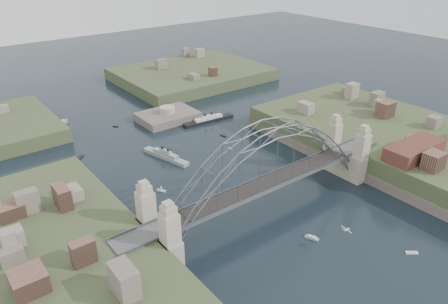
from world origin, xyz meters
TOP-DOWN VIEW (x-y plane):
  - ground at (0.00, 0.00)m, footprint 500.00×500.00m
  - bridge at (0.00, 0.00)m, footprint 84.00×13.80m
  - shore_east at (57.32, 0.00)m, footprint 50.50×90.00m
  - headland_ne at (50.00, 110.00)m, footprint 70.00×55.00m
  - fort_island at (12.00, 70.00)m, footprint 22.00×16.00m
  - wharf_shed at (44.00, -14.00)m, footprint 20.00×8.00m
  - finger_pier at (39.00, -28.00)m, footprint 4.00×22.00m
  - naval_cruiser_near at (-5.59, 41.76)m, footprint 6.86×18.64m
  - naval_cruiser_far at (-26.65, 86.94)m, footprint 13.18×12.71m
  - ocean_liner at (23.51, 58.49)m, footprint 21.58×4.58m
  - aeroplane at (3.19, -22.48)m, footprint 1.80×3.29m
  - small_boat_a at (-17.00, 24.91)m, footprint 2.17×2.77m
  - small_boat_b at (15.05, 34.32)m, footprint 1.00×1.79m
  - small_boat_c at (0.63, -15.41)m, footprint 2.33×3.47m
  - small_boat_d at (19.90, 44.27)m, footprint 1.36×2.52m
  - small_boat_e at (-27.59, 59.05)m, footprint 3.30×3.29m
  - small_boat_f at (-1.90, 45.85)m, footprint 1.86×0.78m
  - small_boat_g at (14.55, -32.81)m, footprint 2.67×2.40m
  - small_boat_h at (-7.45, 76.06)m, footprint 1.73×2.11m
  - small_boat_i at (34.10, 16.16)m, footprint 1.82×2.89m

SIDE VIEW (x-z plane):
  - fort_island at x=12.00m, z-range -5.04..4.36m
  - ground at x=0.00m, z-range 0.00..0.00m
  - small_boat_b at x=15.05m, z-range -0.08..0.38m
  - small_boat_d at x=19.90m, z-range -0.08..0.38m
  - small_boat_e at x=-27.59m, z-range -0.08..0.38m
  - small_boat_f at x=-1.90m, z-range -0.08..0.38m
  - small_boat_g at x=14.55m, z-range -0.08..0.38m
  - small_boat_h at x=-7.45m, z-range -0.08..0.38m
  - small_boat_i at x=34.10m, z-range -0.08..0.38m
  - small_boat_c at x=0.63m, z-range -0.43..0.99m
  - finger_pier at x=39.00m, z-range 0.00..1.40m
  - headland_ne at x=50.00m, z-range -4.00..5.50m
  - small_boat_a at x=-17.00m, z-range -0.38..2.00m
  - ocean_liner at x=23.51m, z-range -1.81..3.44m
  - naval_cruiser_far at x=-26.65m, z-range -1.87..3.56m
  - naval_cruiser_near at x=-5.59m, z-range -1.92..3.65m
  - shore_east at x=57.32m, z-range -4.03..7.97m
  - aeroplane at x=3.19m, z-range 5.45..5.93m
  - wharf_shed at x=44.00m, z-range 8.00..12.00m
  - bridge at x=0.00m, z-range 0.02..24.62m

